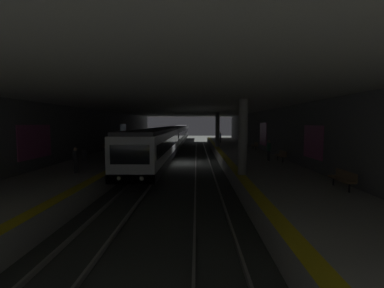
{
  "coord_description": "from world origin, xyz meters",
  "views": [
    {
      "loc": [
        -26.72,
        -1.55,
        4.17
      ],
      "look_at": [
        6.06,
        -0.97,
        1.53
      ],
      "focal_mm": 24.2,
      "sensor_mm": 36.0,
      "label": 1
    }
  ],
  "objects_px": {
    "metro_train": "(174,136)",
    "pillar_far": "(217,130)",
    "person_waiting_near": "(269,149)",
    "person_walking_mid": "(76,159)",
    "bench_left_near": "(343,178)",
    "backpack_on_floor": "(113,151)",
    "pillar_near": "(243,137)",
    "bench_right_mid": "(107,146)",
    "trash_bin": "(85,156)",
    "person_standing_far": "(220,137)",
    "bench_left_far": "(255,145)",
    "bench_left_mid": "(281,155)",
    "suitcase_rolling": "(118,149)",
    "bench_right_far": "(137,139)"
  },
  "relations": [
    {
      "from": "bench_left_near",
      "to": "person_waiting_near",
      "type": "height_order",
      "value": "person_waiting_near"
    },
    {
      "from": "person_standing_far",
      "to": "suitcase_rolling",
      "type": "bearing_deg",
      "value": 138.73
    },
    {
      "from": "person_walking_mid",
      "to": "person_standing_far",
      "type": "xyz_separation_m",
      "value": [
        25.42,
        -11.43,
        0.04
      ]
    },
    {
      "from": "pillar_far",
      "to": "person_walking_mid",
      "type": "xyz_separation_m",
      "value": [
        -18.65,
        10.39,
        -1.41
      ]
    },
    {
      "from": "person_waiting_near",
      "to": "person_walking_mid",
      "type": "xyz_separation_m",
      "value": [
        -5.58,
        13.63,
        -0.07
      ]
    },
    {
      "from": "pillar_near",
      "to": "suitcase_rolling",
      "type": "relative_size",
      "value": 4.51
    },
    {
      "from": "suitcase_rolling",
      "to": "bench_left_far",
      "type": "bearing_deg",
      "value": -77.53
    },
    {
      "from": "trash_bin",
      "to": "pillar_near",
      "type": "bearing_deg",
      "value": -115.1
    },
    {
      "from": "bench_left_near",
      "to": "trash_bin",
      "type": "relative_size",
      "value": 2.0
    },
    {
      "from": "bench_left_near",
      "to": "bench_right_far",
      "type": "relative_size",
      "value": 1.0
    },
    {
      "from": "person_waiting_near",
      "to": "person_walking_mid",
      "type": "relative_size",
      "value": 1.07
    },
    {
      "from": "trash_bin",
      "to": "person_standing_far",
      "type": "bearing_deg",
      "value": -33.28
    },
    {
      "from": "bench_left_near",
      "to": "person_walking_mid",
      "type": "bearing_deg",
      "value": 75.66
    },
    {
      "from": "bench_left_near",
      "to": "suitcase_rolling",
      "type": "height_order",
      "value": "suitcase_rolling"
    },
    {
      "from": "person_waiting_near",
      "to": "suitcase_rolling",
      "type": "bearing_deg",
      "value": 67.99
    },
    {
      "from": "metro_train",
      "to": "pillar_near",
      "type": "bearing_deg",
      "value": -166.53
    },
    {
      "from": "pillar_near",
      "to": "trash_bin",
      "type": "xyz_separation_m",
      "value": [
        5.69,
        12.15,
        -1.85
      ]
    },
    {
      "from": "bench_right_mid",
      "to": "person_walking_mid",
      "type": "relative_size",
      "value": 1.06
    },
    {
      "from": "person_walking_mid",
      "to": "person_waiting_near",
      "type": "bearing_deg",
      "value": -67.75
    },
    {
      "from": "bench_left_near",
      "to": "bench_left_far",
      "type": "bearing_deg",
      "value": 0.0
    },
    {
      "from": "metro_train",
      "to": "bench_left_far",
      "type": "bearing_deg",
      "value": -138.56
    },
    {
      "from": "pillar_near",
      "to": "pillar_far",
      "type": "xyz_separation_m",
      "value": [
        19.01,
        0.0,
        0.0
      ]
    },
    {
      "from": "bench_left_far",
      "to": "bench_right_mid",
      "type": "bearing_deg",
      "value": 97.13
    },
    {
      "from": "pillar_far",
      "to": "backpack_on_floor",
      "type": "xyz_separation_m",
      "value": [
        -8.0,
        11.48,
        -2.08
      ]
    },
    {
      "from": "person_waiting_near",
      "to": "person_standing_far",
      "type": "relative_size",
      "value": 1.03
    },
    {
      "from": "bench_left_far",
      "to": "trash_bin",
      "type": "relative_size",
      "value": 2.0
    },
    {
      "from": "metro_train",
      "to": "pillar_far",
      "type": "bearing_deg",
      "value": -141.87
    },
    {
      "from": "metro_train",
      "to": "person_walking_mid",
      "type": "height_order",
      "value": "metro_train"
    },
    {
      "from": "bench_right_far",
      "to": "suitcase_rolling",
      "type": "xyz_separation_m",
      "value": [
        -15.77,
        -1.64,
        -0.17
      ]
    },
    {
      "from": "pillar_far",
      "to": "bench_right_far",
      "type": "distance_m",
      "value": 15.56
    },
    {
      "from": "person_walking_mid",
      "to": "metro_train",
      "type": "bearing_deg",
      "value": -8.1
    },
    {
      "from": "bench_right_mid",
      "to": "pillar_near",
      "type": "bearing_deg",
      "value": -135.4
    },
    {
      "from": "bench_left_far",
      "to": "person_waiting_near",
      "type": "bearing_deg",
      "value": 174.16
    },
    {
      "from": "bench_left_near",
      "to": "bench_left_mid",
      "type": "bearing_deg",
      "value": 0.0
    },
    {
      "from": "pillar_near",
      "to": "metro_train",
      "type": "height_order",
      "value": "pillar_near"
    },
    {
      "from": "pillar_far",
      "to": "bench_left_mid",
      "type": "height_order",
      "value": "pillar_far"
    },
    {
      "from": "backpack_on_floor",
      "to": "bench_right_far",
      "type": "bearing_deg",
      "value": 4.86
    },
    {
      "from": "person_standing_far",
      "to": "backpack_on_floor",
      "type": "bearing_deg",
      "value": 139.72
    },
    {
      "from": "pillar_far",
      "to": "bench_right_mid",
      "type": "xyz_separation_m",
      "value": [
        -5.95,
        12.88,
        -1.75
      ]
    },
    {
      "from": "metro_train",
      "to": "suitcase_rolling",
      "type": "xyz_separation_m",
      "value": [
        -15.57,
        4.69,
        -0.62
      ]
    },
    {
      "from": "metro_train",
      "to": "bench_left_mid",
      "type": "relative_size",
      "value": 33.72
    },
    {
      "from": "pillar_far",
      "to": "person_walking_mid",
      "type": "height_order",
      "value": "pillar_far"
    },
    {
      "from": "bench_left_mid",
      "to": "suitcase_rolling",
      "type": "height_order",
      "value": "suitcase_rolling"
    },
    {
      "from": "bench_right_far",
      "to": "backpack_on_floor",
      "type": "bearing_deg",
      "value": -175.14
    },
    {
      "from": "person_waiting_near",
      "to": "person_standing_far",
      "type": "height_order",
      "value": "person_waiting_near"
    },
    {
      "from": "backpack_on_floor",
      "to": "trash_bin",
      "type": "relative_size",
      "value": 0.47
    },
    {
      "from": "metro_train",
      "to": "trash_bin",
      "type": "relative_size",
      "value": 67.43
    },
    {
      "from": "person_waiting_near",
      "to": "backpack_on_floor",
      "type": "distance_m",
      "value": 15.58
    },
    {
      "from": "bench_right_mid",
      "to": "backpack_on_floor",
      "type": "distance_m",
      "value": 2.51
    },
    {
      "from": "metro_train",
      "to": "bench_left_near",
      "type": "relative_size",
      "value": 33.72
    }
  ]
}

